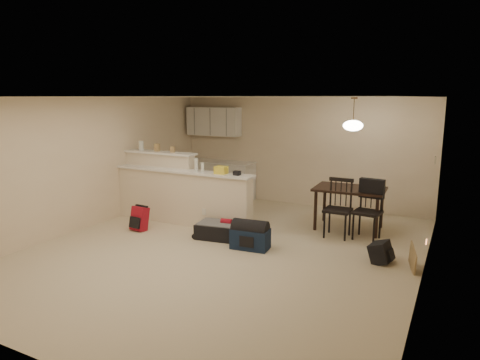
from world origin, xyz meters
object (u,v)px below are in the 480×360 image
Objects in this scene: dining_chair_near at (338,208)px; navy_duffel at (250,239)px; dining_chair_far at (367,211)px; black_daypack at (381,252)px; red_backpack at (140,219)px; dining_table at (350,193)px; pendant_lamp at (353,125)px; suitcase at (220,231)px.

navy_duffel is at bearing -132.12° from dining_chair_near.
dining_chair_far is 2.97× the size of black_daypack.
dining_chair_far reaches higher than red_backpack.
dining_chair_far is 1.68× the size of navy_duffel.
pendant_lamp is at bearing -106.33° from dining_table.
black_daypack is (0.85, -1.47, -0.55)m from dining_table.
dining_table is at bearing 140.08° from dining_chair_far.
dining_table is 1.25× the size of dining_chair_near.
red_backpack is (-3.94, -1.45, -0.30)m from dining_chair_far.
red_backpack is (-1.59, -0.30, 0.09)m from suitcase.
suitcase is 1.77× the size of red_backpack.
dining_chair_far is at bearing 12.07° from dining_chair_near.
pendant_lamp is at bearing 140.08° from dining_chair_far.
dining_chair_near is at bearing 26.03° from red_backpack.
dining_chair_near is 1.34m from black_daypack.
dining_table is 2.14× the size of pendant_lamp.
dining_table is at bearing 51.37° from navy_duffel.
dining_chair_far is 2.32× the size of red_backpack.
pendant_lamp is at bearing 31.55° from suitcase.
suitcase is (-1.92, -1.61, -1.86)m from pendant_lamp.
pendant_lamp is 1.60m from dining_chair_far.
navy_duffel is at bearing -122.85° from pendant_lamp.
pendant_lamp is 0.59× the size of dining_chair_near.
suitcase is at bearing -140.08° from pendant_lamp.
dining_table is 2.57m from suitcase.
red_backpack is 1.28× the size of black_daypack.
pendant_lamp reaches higher than dining_chair_near.
dining_chair_far is at bearing -46.63° from pendant_lamp.
dining_chair_near is (-0.07, -0.57, -1.46)m from pendant_lamp.
dining_chair_far is (0.43, -0.46, -0.19)m from dining_table.
dining_chair_far is at bearing 34.85° from navy_duffel.
red_backpack is 2.32m from navy_duffel.
pendant_lamp reaches higher than black_daypack.
pendant_lamp is 1.57m from dining_chair_near.
red_backpack is at bearing -153.07° from dining_chair_far.
dining_table is at bearing 31.55° from suitcase.
red_backpack reaches higher than black_daypack.
red_backpack is at bearing -153.78° from dining_table.
suitcase is (-1.85, -1.04, -0.39)m from dining_chair_near.
suitcase is 1.28× the size of navy_duffel.
red_backpack is (-3.51, -1.91, -1.76)m from pendant_lamp.
dining_table reaches higher than red_backpack.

